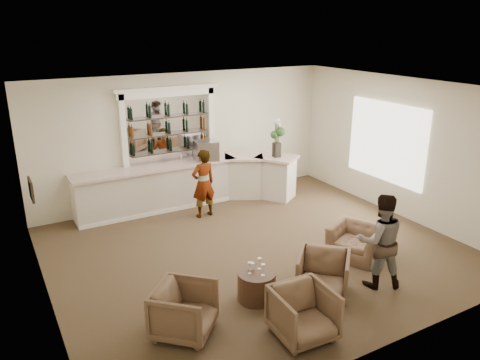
# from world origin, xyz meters

# --- Properties ---
(ground) EXTENTS (8.00, 8.00, 0.00)m
(ground) POSITION_xyz_m (0.00, 0.00, 0.00)
(ground) COLOR brown
(ground) RESTS_ON ground
(room_shell) EXTENTS (8.04, 7.02, 3.32)m
(room_shell) POSITION_xyz_m (0.16, 0.71, 2.34)
(room_shell) COLOR beige
(room_shell) RESTS_ON ground
(bar_counter) EXTENTS (5.72, 1.80, 1.14)m
(bar_counter) POSITION_xyz_m (-0.16, 3.00, 0.57)
(bar_counter) COLOR white
(bar_counter) RESTS_ON ground
(back_bar_alcove) EXTENTS (2.64, 0.25, 3.00)m
(back_bar_alcove) POSITION_xyz_m (-0.50, 3.41, 2.03)
(back_bar_alcove) COLOR white
(back_bar_alcove) RESTS_ON ground
(cocktail_table) EXTENTS (0.65, 0.65, 0.50)m
(cocktail_table) POSITION_xyz_m (-0.94, -1.53, 0.25)
(cocktail_table) COLOR #4B2E20
(cocktail_table) RESTS_ON ground
(sommelier) EXTENTS (0.64, 0.46, 1.66)m
(sommelier) POSITION_xyz_m (-0.18, 2.16, 0.83)
(sommelier) COLOR gray
(sommelier) RESTS_ON ground
(guest) EXTENTS (1.04, 0.95, 1.72)m
(guest) POSITION_xyz_m (1.17, -2.19, 0.86)
(guest) COLOR gray
(guest) RESTS_ON ground
(armchair_left) EXTENTS (1.21, 1.21, 0.79)m
(armchair_left) POSITION_xyz_m (-2.36, -1.79, 0.40)
(armchair_left) COLOR brown
(armchair_left) RESTS_ON ground
(armchair_center) EXTENTS (0.89, 0.91, 0.79)m
(armchair_center) POSITION_xyz_m (-0.86, -2.73, 0.39)
(armchair_center) COLOR brown
(armchair_center) RESTS_ON ground
(armchair_right) EXTENTS (1.21, 1.21, 0.79)m
(armchair_right) POSITION_xyz_m (0.10, -2.00, 0.39)
(armchair_right) COLOR brown
(armchair_right) RESTS_ON ground
(armchair_far) EXTENTS (1.22, 1.28, 0.65)m
(armchair_far) POSITION_xyz_m (1.57, -1.21, 0.32)
(armchair_far) COLOR brown
(armchair_far) RESTS_ON ground
(espresso_machine) EXTENTS (0.62, 0.55, 0.49)m
(espresso_machine) POSITION_xyz_m (0.30, 2.98, 1.39)
(espresso_machine) COLOR #B8B8BD
(espresso_machine) RESTS_ON bar_counter
(flower_vase) EXTENTS (0.27, 0.27, 1.01)m
(flower_vase) POSITION_xyz_m (2.02, 2.35, 1.71)
(flower_vase) COLOR black
(flower_vase) RESTS_ON bar_counter
(wine_glass_bar_left) EXTENTS (0.07, 0.07, 0.21)m
(wine_glass_bar_left) POSITION_xyz_m (0.40, 2.98, 1.25)
(wine_glass_bar_left) COLOR white
(wine_glass_bar_left) RESTS_ON bar_counter
(wine_glass_bar_right) EXTENTS (0.07, 0.07, 0.21)m
(wine_glass_bar_right) POSITION_xyz_m (-0.37, 3.03, 1.25)
(wine_glass_bar_right) COLOR white
(wine_glass_bar_right) RESTS_ON bar_counter
(wine_glass_tbl_a) EXTENTS (0.07, 0.07, 0.21)m
(wine_glass_tbl_a) POSITION_xyz_m (-1.06, -1.50, 0.60)
(wine_glass_tbl_a) COLOR white
(wine_glass_tbl_a) RESTS_ON cocktail_table
(wine_glass_tbl_b) EXTENTS (0.07, 0.07, 0.21)m
(wine_glass_tbl_b) POSITION_xyz_m (-0.84, -1.45, 0.60)
(wine_glass_tbl_b) COLOR white
(wine_glass_tbl_b) RESTS_ON cocktail_table
(wine_glass_tbl_c) EXTENTS (0.07, 0.07, 0.21)m
(wine_glass_tbl_c) POSITION_xyz_m (-0.90, -1.66, 0.60)
(wine_glass_tbl_c) COLOR white
(wine_glass_tbl_c) RESTS_ON cocktail_table
(napkin_holder) EXTENTS (0.08, 0.08, 0.12)m
(napkin_holder) POSITION_xyz_m (-0.96, -1.39, 0.56)
(napkin_holder) COLOR white
(napkin_holder) RESTS_ON cocktail_table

